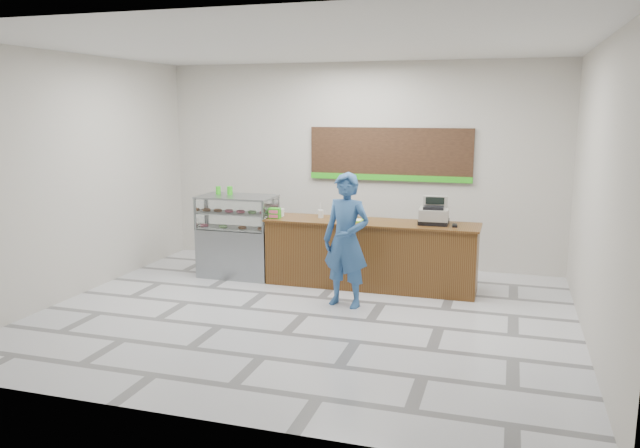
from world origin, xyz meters
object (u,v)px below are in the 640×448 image
(sales_counter, at_px, (371,254))
(cash_register, at_px, (434,214))
(serving_tray, at_px, (351,220))
(display_case, at_px, (238,235))
(customer, at_px, (346,240))

(sales_counter, bearing_deg, cash_register, 4.90)
(cash_register, height_order, serving_tray, cash_register)
(display_case, height_order, cash_register, cash_register)
(sales_counter, height_order, cash_register, cash_register)
(display_case, xyz_separation_m, customer, (2.09, -1.00, 0.26))
(cash_register, xyz_separation_m, customer, (-1.06, -1.08, -0.25))
(sales_counter, bearing_deg, display_case, -180.00)
(customer, bearing_deg, display_case, 166.87)
(sales_counter, xyz_separation_m, display_case, (-2.22, -0.00, 0.16))
(display_case, distance_m, customer, 2.34)
(sales_counter, distance_m, display_case, 2.23)
(serving_tray, bearing_deg, cash_register, 1.63)
(sales_counter, height_order, customer, customer)
(display_case, height_order, customer, customer)
(sales_counter, relative_size, cash_register, 6.96)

